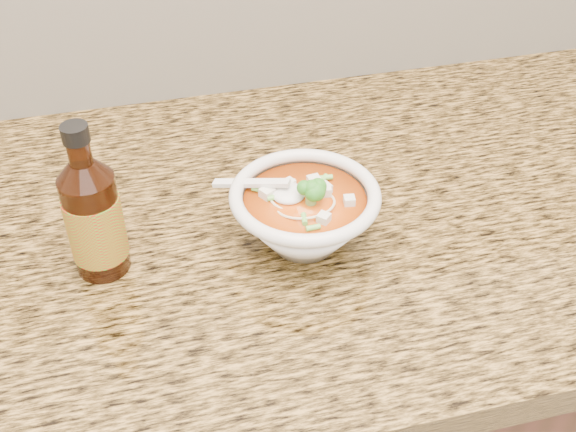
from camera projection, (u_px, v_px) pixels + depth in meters
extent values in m
cube|color=#361E10|center=(262.00, 430.00, 1.21)|extent=(4.00, 0.65, 0.86)
cube|color=olive|center=(254.00, 225.00, 0.92)|extent=(4.00, 0.68, 0.04)
cylinder|color=silver|center=(304.00, 240.00, 0.86)|extent=(0.07, 0.07, 0.01)
torus|color=silver|center=(305.00, 195.00, 0.82)|extent=(0.17, 0.17, 0.02)
torus|color=beige|center=(305.00, 203.00, 0.82)|extent=(0.12, 0.12, 0.00)
torus|color=beige|center=(294.00, 205.00, 0.82)|extent=(0.07, 0.07, 0.00)
torus|color=beige|center=(310.00, 196.00, 0.83)|extent=(0.08, 0.08, 0.00)
torus|color=beige|center=(296.00, 211.00, 0.81)|extent=(0.08, 0.08, 0.00)
torus|color=beige|center=(297.00, 198.00, 0.83)|extent=(0.11, 0.11, 0.00)
torus|color=beige|center=(296.00, 212.00, 0.82)|extent=(0.08, 0.08, 0.00)
torus|color=beige|center=(297.00, 213.00, 0.82)|extent=(0.08, 0.08, 0.00)
torus|color=beige|center=(293.00, 212.00, 0.82)|extent=(0.08, 0.08, 0.00)
torus|color=beige|center=(292.00, 207.00, 0.83)|extent=(0.08, 0.08, 0.00)
torus|color=beige|center=(296.00, 214.00, 0.82)|extent=(0.11, 0.11, 0.00)
cube|color=silver|center=(331.00, 185.00, 0.84)|extent=(0.01, 0.01, 0.01)
cube|color=silver|center=(297.00, 171.00, 0.86)|extent=(0.02, 0.02, 0.01)
cube|color=silver|center=(298.00, 207.00, 0.80)|extent=(0.01, 0.01, 0.01)
cube|color=silver|center=(285.00, 218.00, 0.79)|extent=(0.02, 0.02, 0.01)
cube|color=silver|center=(272.00, 181.00, 0.84)|extent=(0.02, 0.02, 0.01)
cube|color=silver|center=(328.00, 199.00, 0.82)|extent=(0.01, 0.01, 0.01)
cube|color=silver|center=(298.00, 176.00, 0.85)|extent=(0.02, 0.02, 0.01)
ellipsoid|color=#196014|center=(311.00, 192.00, 0.81)|extent=(0.03, 0.03, 0.03)
cylinder|color=#6CC14A|center=(346.00, 186.00, 0.83)|extent=(0.01, 0.02, 0.01)
cylinder|color=#6CC14A|center=(270.00, 187.00, 0.83)|extent=(0.02, 0.02, 0.01)
cylinder|color=#6CC14A|center=(281.00, 186.00, 0.83)|extent=(0.01, 0.02, 0.01)
cylinder|color=#6CC14A|center=(336.00, 214.00, 0.79)|extent=(0.02, 0.02, 0.01)
cylinder|color=#6CC14A|center=(341.00, 188.00, 0.83)|extent=(0.02, 0.01, 0.01)
cylinder|color=#6CC14A|center=(266.00, 196.00, 0.82)|extent=(0.01, 0.02, 0.01)
cylinder|color=#6CC14A|center=(323.00, 203.00, 0.81)|extent=(0.02, 0.02, 0.01)
cylinder|color=#6CC14A|center=(300.00, 216.00, 0.79)|extent=(0.01, 0.02, 0.01)
ellipsoid|color=silver|center=(288.00, 193.00, 0.82)|extent=(0.04, 0.04, 0.01)
cube|color=silver|center=(251.00, 183.00, 0.83)|extent=(0.09, 0.06, 0.02)
cylinder|color=#371507|center=(95.00, 224.00, 0.79)|extent=(0.08, 0.08, 0.13)
cylinder|color=#371507|center=(79.00, 152.00, 0.73)|extent=(0.03, 0.03, 0.03)
cylinder|color=black|center=(75.00, 133.00, 0.72)|extent=(0.04, 0.04, 0.02)
cylinder|color=red|center=(96.00, 226.00, 0.79)|extent=(0.08, 0.08, 0.08)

